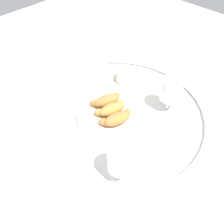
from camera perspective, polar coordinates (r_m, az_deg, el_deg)
The scene contains 10 objects.
ground_plane at distance 0.90m, azimuth 1.23°, elevation -0.39°, with size 2.20×2.20×0.00m, color silver.
table_chrome_rim at distance 0.89m, azimuth 1.24°, elevation 0.14°, with size 0.69×0.69×0.02m, color silver.
pastry_plate at distance 0.88m, azimuth 0.00°, elevation -0.77°, with size 0.26×0.26×0.02m.
croissant_large at distance 0.83m, azimuth 1.16°, elevation -1.59°, with size 0.13×0.09×0.04m.
croissant_small at distance 0.86m, azimuth -0.10°, elevation 0.73°, with size 0.13×0.09×0.04m.
croissant_extra at distance 0.89m, azimuth -1.26°, elevation 2.89°, with size 0.13×0.09×0.04m.
coffee_cup_near at distance 1.02m, azimuth 3.30°, elevation 8.46°, with size 0.14×0.14×0.06m.
juice_glass_left at distance 0.88m, azimuth 14.03°, elevation 4.89°, with size 0.08×0.08×0.14m.
juice_glass_right at distance 0.66m, azimuth 2.07°, elevation -11.64°, with size 0.08×0.08×0.14m.
sugar_packet at distance 0.95m, azimuth -15.69°, elevation 0.99°, with size 0.05×0.03×0.01m, color white.
Camera 1 is at (-0.45, -0.41, 0.66)m, focal length 37.62 mm.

